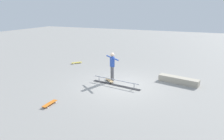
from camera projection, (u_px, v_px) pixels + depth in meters
The scene contains 7 objects.
ground_plane at pixel (120, 85), 11.45m from camera, with size 60.00×60.00×0.00m, color gray.
grind_rail at pixel (116, 83), 11.35m from camera, with size 2.93×0.64×0.33m.
skate_ledge at pixel (179, 80), 11.68m from camera, with size 2.21×0.47×0.34m, color #B2A893.
skater_main at pixel (112, 65), 11.89m from camera, with size 1.09×0.87×1.64m.
skateboard_main at pixel (109, 80), 11.96m from camera, with size 0.72×0.69×0.09m.
loose_skateboard_yellow at pixel (77, 63), 15.86m from camera, with size 0.66×0.75×0.09m.
loose_skateboard_orange at pixel (50, 103), 9.02m from camera, with size 0.26×0.80×0.09m.
Camera 1 is at (-3.94, 10.02, 4.02)m, focal length 33.45 mm.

